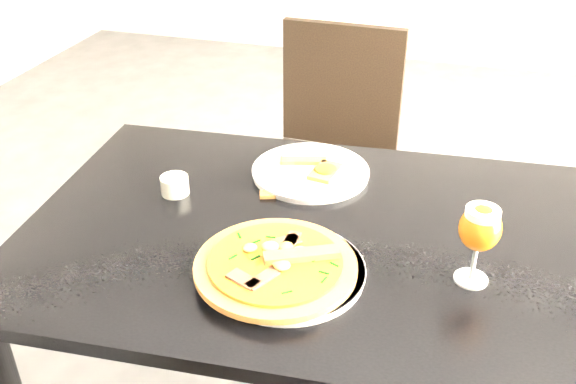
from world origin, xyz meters
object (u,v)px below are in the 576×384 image
(chair_far, at_px, (330,156))
(beer_glass, at_px, (480,229))
(dining_table, at_px, (312,265))
(pizza, at_px, (276,264))

(chair_far, distance_m, beer_glass, 1.04)
(dining_table, bearing_deg, pizza, -103.73)
(chair_far, xyz_separation_m, pizza, (0.11, -0.95, 0.27))
(dining_table, bearing_deg, beer_glass, -17.36)
(dining_table, distance_m, chair_far, 0.81)
(dining_table, relative_size, pizza, 4.13)
(dining_table, relative_size, chair_far, 1.37)
(dining_table, distance_m, pizza, 0.20)
(dining_table, distance_m, beer_glass, 0.39)
(pizza, bearing_deg, beer_glass, 14.32)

